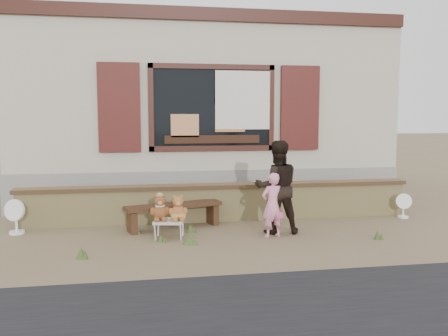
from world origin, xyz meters
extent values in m
plane|color=brown|center=(0.00, 0.00, 0.00)|extent=(80.00, 80.00, 0.00)
cube|color=#ABA18A|center=(0.00, 4.50, 2.40)|extent=(8.00, 5.00, 3.20)
cube|color=gray|center=(0.00, 4.50, 0.40)|extent=(8.04, 5.04, 0.80)
cube|color=black|center=(0.00, 1.97, 2.05)|extent=(2.30, 0.04, 1.50)
cube|color=#36160F|center=(0.00, 1.95, 2.85)|extent=(2.50, 0.08, 0.10)
cube|color=#36160F|center=(0.00, 1.95, 1.25)|extent=(2.50, 0.08, 0.10)
cube|color=#36160F|center=(-1.20, 1.95, 2.05)|extent=(0.10, 0.08, 1.70)
cube|color=#36160F|center=(1.20, 1.95, 2.05)|extent=(0.10, 0.08, 1.70)
cube|color=#3F1211|center=(-1.80, 1.94, 2.05)|extent=(0.80, 0.07, 1.70)
cube|color=#3F1211|center=(1.80, 1.94, 2.05)|extent=(0.80, 0.07, 1.70)
cube|color=silver|center=(0.60, 1.90, 2.20)|extent=(1.10, 0.02, 1.15)
cube|color=#36160F|center=(0.00, 1.98, 3.85)|extent=(8.00, 0.12, 0.25)
cube|color=black|center=(0.00, 1.94, 1.43)|extent=(1.90, 0.06, 0.16)
cube|color=tan|center=(-0.55, 1.94, 1.70)|extent=(0.55, 0.06, 0.45)
cube|color=#E08447|center=(0.35, 1.94, 1.85)|extent=(0.60, 0.06, 0.55)
cube|color=#D2BB71|center=(0.00, 1.00, 0.30)|extent=(7.00, 0.30, 0.60)
cube|color=brown|center=(0.00, 1.00, 0.63)|extent=(7.10, 0.36, 0.07)
cube|color=#351F12|center=(-0.87, 0.50, 0.39)|extent=(1.68, 0.81, 0.06)
cube|color=#351F12|center=(-1.56, 0.29, 0.17)|extent=(0.19, 0.33, 0.35)
cube|color=#351F12|center=(-0.18, 0.71, 0.17)|extent=(0.19, 0.33, 0.35)
cube|color=beige|center=(-0.99, -0.11, 0.27)|extent=(0.53, 0.48, 0.04)
cylinder|color=silver|center=(-1.21, -0.26, 0.12)|extent=(0.02, 0.02, 0.25)
cylinder|color=silver|center=(-0.83, -0.32, 0.12)|extent=(0.02, 0.02, 0.25)
cylinder|color=silver|center=(-1.15, 0.09, 0.12)|extent=(0.02, 0.02, 0.25)
cylinder|color=silver|center=(-0.76, 0.03, 0.12)|extent=(0.02, 0.02, 0.25)
imported|color=pink|center=(0.61, -0.31, 0.51)|extent=(0.42, 0.32, 1.01)
imported|color=black|center=(0.75, -0.08, 0.75)|extent=(0.76, 0.60, 1.50)
cylinder|color=white|center=(-3.40, 0.57, 0.02)|extent=(0.24, 0.24, 0.04)
cylinder|color=white|center=(-3.40, 0.57, 0.17)|extent=(0.04, 0.04, 0.30)
cylinder|color=white|center=(-3.40, 0.57, 0.39)|extent=(0.36, 0.25, 0.35)
cylinder|color=white|center=(3.39, 0.62, 0.02)|extent=(0.19, 0.19, 0.04)
cylinder|color=white|center=(3.39, 0.62, 0.14)|extent=(0.03, 0.03, 0.25)
cylinder|color=white|center=(3.39, 0.62, 0.32)|extent=(0.30, 0.20, 0.29)
cone|color=#3A5221|center=(-2.21, -0.99, 0.08)|extent=(0.14, 0.14, 0.15)
cone|color=#3A5221|center=(2.16, -0.75, 0.08)|extent=(0.10, 0.10, 0.15)
cone|color=#3A5221|center=(-1.51, 0.22, 0.04)|extent=(0.13, 0.13, 0.09)
cone|color=#3A5221|center=(-0.69, -0.55, 0.05)|extent=(0.18, 0.18, 0.10)
cone|color=#3A5221|center=(-1.13, -0.35, 0.05)|extent=(0.10, 0.10, 0.11)
cone|color=#3A5221|center=(-0.63, 0.17, 0.07)|extent=(0.15, 0.15, 0.13)
cone|color=#3A5221|center=(-0.73, -0.53, 0.05)|extent=(0.18, 0.18, 0.11)
camera|label=1|loc=(-1.37, -7.37, 1.89)|focal=38.00mm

